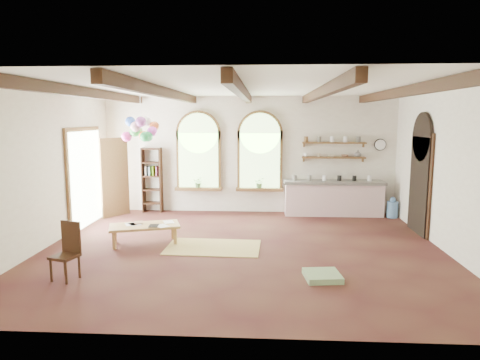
# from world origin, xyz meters

# --- Properties ---
(floor) EXTENTS (8.00, 8.00, 0.00)m
(floor) POSITION_xyz_m (0.00, 0.00, 0.00)
(floor) COLOR #4F2D20
(floor) RESTS_ON ground
(ceiling_beams) EXTENTS (6.20, 6.80, 0.18)m
(ceiling_beams) POSITION_xyz_m (0.00, 0.00, 3.10)
(ceiling_beams) COLOR #331E10
(ceiling_beams) RESTS_ON ceiling
(window_left) EXTENTS (1.30, 0.28, 2.20)m
(window_left) POSITION_xyz_m (-1.40, 3.43, 1.63)
(window_left) COLOR brown
(window_left) RESTS_ON floor
(window_right) EXTENTS (1.30, 0.28, 2.20)m
(window_right) POSITION_xyz_m (0.30, 3.43, 1.63)
(window_right) COLOR brown
(window_right) RESTS_ON floor
(left_doorway) EXTENTS (0.10, 1.90, 2.50)m
(left_doorway) POSITION_xyz_m (-3.95, 1.80, 1.15)
(left_doorway) COLOR brown
(left_doorway) RESTS_ON floor
(right_doorway) EXTENTS (0.10, 1.30, 2.40)m
(right_doorway) POSITION_xyz_m (3.95, 1.50, 1.10)
(right_doorway) COLOR black
(right_doorway) RESTS_ON floor
(kitchen_counter) EXTENTS (2.68, 0.62, 0.94)m
(kitchen_counter) POSITION_xyz_m (2.30, 3.20, 0.48)
(kitchen_counter) COLOR beige
(kitchen_counter) RESTS_ON floor
(wall_shelf_lower) EXTENTS (1.70, 0.24, 0.04)m
(wall_shelf_lower) POSITION_xyz_m (2.30, 3.38, 1.55)
(wall_shelf_lower) COLOR brown
(wall_shelf_lower) RESTS_ON wall_back
(wall_shelf_upper) EXTENTS (1.70, 0.24, 0.04)m
(wall_shelf_upper) POSITION_xyz_m (2.30, 3.38, 1.95)
(wall_shelf_upper) COLOR brown
(wall_shelf_upper) RESTS_ON wall_back
(wall_clock) EXTENTS (0.32, 0.04, 0.32)m
(wall_clock) POSITION_xyz_m (3.55, 3.45, 1.90)
(wall_clock) COLOR black
(wall_clock) RESTS_ON wall_back
(bookshelf) EXTENTS (0.53, 0.32, 1.80)m
(bookshelf) POSITION_xyz_m (-2.70, 3.32, 0.90)
(bookshelf) COLOR #331E10
(bookshelf) RESTS_ON floor
(coffee_table) EXTENTS (1.56, 1.06, 0.41)m
(coffee_table) POSITION_xyz_m (-2.07, 0.26, 0.36)
(coffee_table) COLOR #AA8C4E
(coffee_table) RESTS_ON floor
(side_chair) EXTENTS (0.47, 0.47, 0.94)m
(side_chair) POSITION_xyz_m (-2.79, -1.78, 0.27)
(side_chair) COLOR #331E10
(side_chair) RESTS_ON floor
(floor_mat) EXTENTS (1.93, 1.24, 0.02)m
(floor_mat) POSITION_xyz_m (-0.60, 0.07, 0.01)
(floor_mat) COLOR tan
(floor_mat) RESTS_ON floor
(floor_cushion) EXTENTS (0.63, 0.63, 0.10)m
(floor_cushion) POSITION_xyz_m (1.40, -1.52, 0.05)
(floor_cushion) COLOR gray
(floor_cushion) RESTS_ON floor
(water_jug_a) EXTENTS (0.31, 0.31, 0.61)m
(water_jug_a) POSITION_xyz_m (3.10, 3.20, 0.26)
(water_jug_a) COLOR #5583B6
(water_jug_a) RESTS_ON floor
(water_jug_b) EXTENTS (0.29, 0.29, 0.55)m
(water_jug_b) POSITION_xyz_m (3.82, 2.98, 0.24)
(water_jug_b) COLOR #5583B6
(water_jug_b) RESTS_ON floor
(balloon_cluster) EXTENTS (0.84, 0.88, 1.15)m
(balloon_cluster) POSITION_xyz_m (-2.59, 2.02, 2.34)
(balloon_cluster) COLOR white
(balloon_cluster) RESTS_ON floor
(table_book) EXTENTS (0.24, 0.29, 0.02)m
(table_book) POSITION_xyz_m (-2.31, 0.37, 0.42)
(table_book) COLOR olive
(table_book) RESTS_ON coffee_table
(tablet) EXTENTS (0.21, 0.29, 0.01)m
(tablet) POSITION_xyz_m (-1.85, 0.18, 0.41)
(tablet) COLOR black
(tablet) RESTS_ON coffee_table
(potted_plant_left) EXTENTS (0.27, 0.23, 0.30)m
(potted_plant_left) POSITION_xyz_m (-1.40, 3.32, 0.85)
(potted_plant_left) COLOR #598C4C
(potted_plant_left) RESTS_ON window_left
(potted_plant_right) EXTENTS (0.27, 0.23, 0.30)m
(potted_plant_right) POSITION_xyz_m (0.30, 3.32, 0.85)
(potted_plant_right) COLOR #598C4C
(potted_plant_right) RESTS_ON window_right
(shelf_cup_a) EXTENTS (0.12, 0.10, 0.10)m
(shelf_cup_a) POSITION_xyz_m (1.55, 3.38, 1.62)
(shelf_cup_a) COLOR white
(shelf_cup_a) RESTS_ON wall_shelf_lower
(shelf_cup_b) EXTENTS (0.10, 0.10, 0.09)m
(shelf_cup_b) POSITION_xyz_m (1.90, 3.38, 1.62)
(shelf_cup_b) COLOR beige
(shelf_cup_b) RESTS_ON wall_shelf_lower
(shelf_bowl_a) EXTENTS (0.22, 0.22, 0.05)m
(shelf_bowl_a) POSITION_xyz_m (2.25, 3.38, 1.60)
(shelf_bowl_a) COLOR beige
(shelf_bowl_a) RESTS_ON wall_shelf_lower
(shelf_bowl_b) EXTENTS (0.20, 0.20, 0.06)m
(shelf_bowl_b) POSITION_xyz_m (2.60, 3.38, 1.60)
(shelf_bowl_b) COLOR #8C664C
(shelf_bowl_b) RESTS_ON wall_shelf_lower
(shelf_vase) EXTENTS (0.18, 0.18, 0.19)m
(shelf_vase) POSITION_xyz_m (2.95, 3.38, 1.67)
(shelf_vase) COLOR slate
(shelf_vase) RESTS_ON wall_shelf_lower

